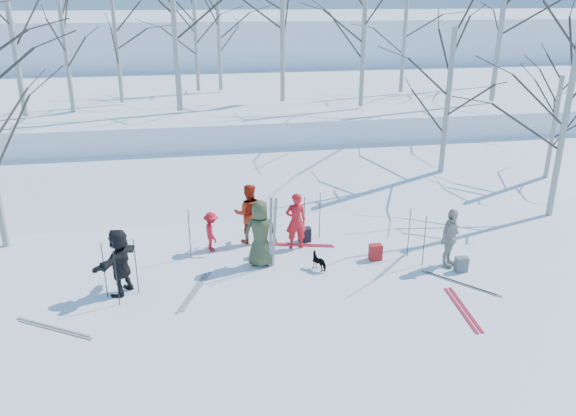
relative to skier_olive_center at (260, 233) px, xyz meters
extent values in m
plane|color=white|center=(0.80, -1.00, -0.86)|extent=(120.00, 120.00, 0.00)
cube|color=white|center=(0.80, 6.00, -0.71)|extent=(70.00, 9.49, 4.12)
cube|color=white|center=(0.80, 16.00, 0.14)|extent=(70.00, 18.00, 2.20)
cube|color=white|center=(0.80, 37.00, 1.14)|extent=(90.00, 30.00, 6.00)
imported|color=#3B4429|center=(0.00, 0.00, 0.00)|extent=(0.91, 0.67, 1.72)
imported|color=red|center=(1.07, 0.84, -0.07)|extent=(0.59, 0.40, 1.57)
imported|color=#B1230D|center=(-0.12, 1.49, -0.02)|extent=(0.87, 0.71, 1.67)
imported|color=red|center=(-1.18, 1.09, -0.32)|extent=(0.52, 0.76, 1.09)
imported|color=beige|center=(4.65, -0.94, -0.09)|extent=(0.93, 0.86, 1.54)
imported|color=black|center=(-3.34, -0.86, -0.07)|extent=(1.15, 1.50, 1.58)
imported|color=black|center=(1.41, -0.53, -0.64)|extent=(0.49, 0.56, 0.44)
cube|color=silver|center=(0.22, -0.22, 0.09)|extent=(0.10, 0.17, 1.90)
cube|color=silver|center=(0.31, -0.25, 0.09)|extent=(0.15, 0.23, 1.89)
cylinder|color=black|center=(1.37, 1.15, -0.19)|extent=(0.02, 0.02, 1.34)
cylinder|color=black|center=(-3.68, -0.99, -0.19)|extent=(0.02, 0.02, 1.34)
cylinder|color=black|center=(-1.75, 0.74, -0.19)|extent=(0.02, 0.02, 1.34)
cylinder|color=black|center=(-3.37, -1.42, -0.19)|extent=(0.02, 0.02, 1.34)
cylinder|color=black|center=(-2.99, -0.93, -0.19)|extent=(0.02, 0.02, 1.34)
cylinder|color=black|center=(4.04, -0.78, -0.19)|extent=(0.02, 0.02, 1.34)
cylinder|color=black|center=(1.87, 1.41, -0.19)|extent=(0.02, 0.02, 1.34)
cylinder|color=black|center=(3.86, -0.21, -0.19)|extent=(0.02, 0.02, 1.34)
cube|color=#AA1A1B|center=(2.97, -0.25, -0.65)|extent=(0.32, 0.22, 0.42)
cube|color=#595D61|center=(4.85, -1.28, -0.67)|extent=(0.30, 0.20, 0.38)
cube|color=black|center=(1.40, 1.22, -0.66)|extent=(0.34, 0.24, 0.40)
camera|label=1|loc=(-1.66, -12.81, 5.58)|focal=35.00mm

